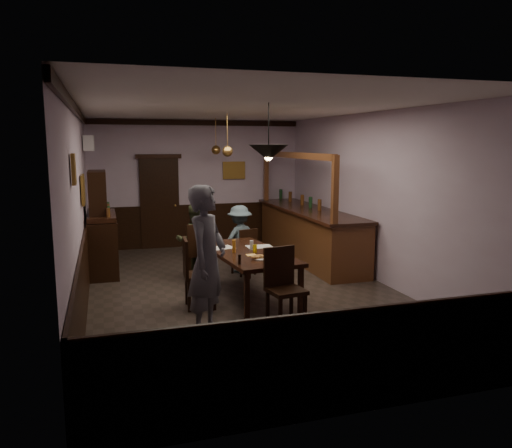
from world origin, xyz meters
name	(u,v)px	position (x,y,z in m)	size (l,w,h in m)	color
room	(242,202)	(0.00, 0.00, 1.50)	(5.01, 8.01, 3.01)	#2D2621
dining_table	(248,255)	(0.01, -0.33, 0.69)	(1.21, 2.29, 0.75)	black
chair_far_left	(198,249)	(-0.57, 0.88, 0.57)	(0.48, 0.48, 1.04)	black
chair_far_right	(246,250)	(0.35, 0.99, 0.48)	(0.48, 0.48, 0.88)	black
chair_near	(283,283)	(0.13, -1.64, 0.58)	(0.52, 0.52, 1.06)	black
chair_side	(194,270)	(-0.91, -0.61, 0.58)	(0.49, 0.49, 1.06)	black
person_standing	(207,261)	(-0.92, -1.68, 0.97)	(0.71, 0.46, 1.94)	slate
person_seated_left	(194,240)	(-0.59, 1.17, 0.68)	(0.66, 0.52, 1.36)	#3E472A
person_seated_right	(240,239)	(0.30, 1.26, 0.64)	(0.83, 0.48, 1.29)	slate
newspaper_left	(221,248)	(-0.34, 0.04, 0.75)	(0.42, 0.30, 0.01)	silver
newspaper_right	(259,247)	(0.29, -0.06, 0.75)	(0.42, 0.30, 0.01)	silver
napkin	(251,255)	(-0.01, -0.60, 0.75)	(0.15, 0.15, 0.00)	#FCC15D
saucer	(278,257)	(0.33, -0.84, 0.76)	(0.15, 0.15, 0.01)	white
coffee_cup	(282,254)	(0.39, -0.89, 0.80)	(0.08, 0.08, 0.07)	white
pastry_plate	(262,259)	(0.05, -0.92, 0.76)	(0.22, 0.22, 0.01)	white
pastry_ring_a	(255,257)	(-0.04, -0.90, 0.79)	(0.13, 0.13, 0.04)	#C68C47
pastry_ring_b	(260,256)	(0.05, -0.87, 0.79)	(0.13, 0.13, 0.04)	#C68C47
soda_can	(255,248)	(0.10, -0.43, 0.81)	(0.07, 0.07, 0.12)	yellow
beer_glass	(234,246)	(-0.22, -0.34, 0.85)	(0.06, 0.06, 0.20)	#BF721E
water_glass	(252,245)	(0.10, -0.23, 0.82)	(0.06, 0.06, 0.15)	silver
pepper_mill	(240,259)	(-0.34, -1.11, 0.82)	(0.04, 0.04, 0.14)	black
sideboard	(102,233)	(-2.21, 1.93, 0.78)	(0.53, 1.47, 1.94)	black
bar_counter	(309,232)	(1.99, 1.86, 0.58)	(0.94, 4.04, 2.27)	#522F15
door_back	(160,204)	(-0.90, 3.95, 1.05)	(0.90, 0.06, 2.10)	black
ac_unit	(89,143)	(-2.38, 2.90, 2.45)	(0.20, 0.85, 0.30)	white
picture_left_small	(74,169)	(-2.46, -1.60, 2.15)	(0.04, 0.28, 0.36)	olive
picture_left_large	(83,190)	(-2.46, 0.80, 1.70)	(0.04, 0.62, 0.48)	olive
picture_back	(234,170)	(0.90, 3.96, 1.80)	(0.55, 0.04, 0.42)	olive
pendant_iron	(269,153)	(0.09, -1.13, 2.32)	(0.56, 0.56, 0.79)	black
pendant_brass_mid	(227,151)	(0.10, 1.33, 2.30)	(0.20, 0.20, 0.81)	#BF8C3F
pendant_brass_far	(216,150)	(0.30, 3.23, 2.30)	(0.20, 0.20, 0.81)	#BF8C3F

